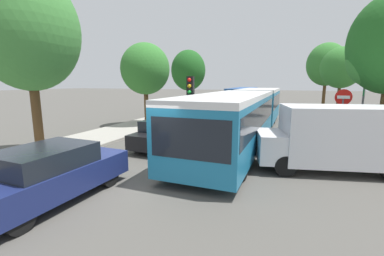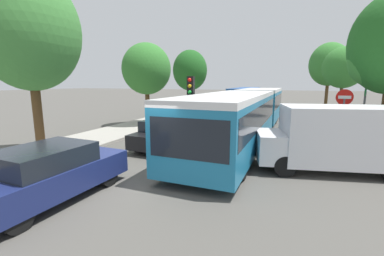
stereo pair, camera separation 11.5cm
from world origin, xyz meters
TOP-DOWN VIEW (x-y plane):
  - ground_plane at (0.00, 0.00)m, footprint 200.00×200.00m
  - kerb_strip_left at (-5.99, 13.41)m, footprint 3.20×36.82m
  - articulated_bus at (1.70, 8.34)m, footprint 2.97×17.73m
  - city_bus_rear at (-1.65, 26.82)m, footprint 2.66×11.26m
  - queued_car_navy at (-1.79, -2.03)m, footprint 1.99×4.33m
  - queued_car_black at (-1.51, 4.15)m, footprint 1.86×4.05m
  - queued_car_graphite at (-1.55, 10.99)m, footprint 1.95×4.25m
  - white_van at (5.65, 3.33)m, footprint 5.31×3.00m
  - traffic_light at (-0.37, 4.63)m, footprint 0.32×0.36m
  - no_entry_sign at (6.26, 6.43)m, footprint 0.70×0.08m
  - direction_sign_post at (7.46, 8.34)m, footprint 0.40×1.37m
  - tree_left_near at (-5.73, 0.93)m, footprint 3.89×3.89m
  - tree_left_mid at (-5.59, 9.43)m, footprint 3.42×3.42m
  - tree_left_far at (-5.85, 18.24)m, footprint 3.49×3.49m
  - tree_right_mid at (7.92, 18.37)m, footprint 3.32×3.32m
  - tree_right_far at (7.95, 28.98)m, footprint 4.60×4.60m

SIDE VIEW (x-z plane):
  - ground_plane at x=0.00m, z-range 0.00..0.00m
  - kerb_strip_left at x=-5.99m, z-range 0.00..0.14m
  - queued_car_black at x=-1.51m, z-range 0.01..1.39m
  - queued_car_graphite at x=-1.55m, z-range 0.01..1.46m
  - queued_car_navy at x=-1.79m, z-range 0.01..1.49m
  - white_van at x=5.65m, z-range 0.09..2.40m
  - city_bus_rear at x=-1.65m, z-range 0.19..2.60m
  - articulated_bus at x=1.70m, z-range 0.20..2.83m
  - no_entry_sign at x=6.26m, z-range 0.47..3.29m
  - traffic_light at x=-0.37m, z-range 0.80..4.20m
  - direction_sign_post at x=7.46m, z-range 0.77..4.37m
  - tree_left_mid at x=-5.59m, z-range 1.03..6.87m
  - tree_left_far at x=-5.85m, z-range 1.13..7.49m
  - tree_right_mid at x=7.92m, z-range 1.29..7.35m
  - tree_left_near at x=-5.73m, z-range 1.25..8.72m
  - tree_right_far at x=7.95m, z-range 1.33..9.15m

